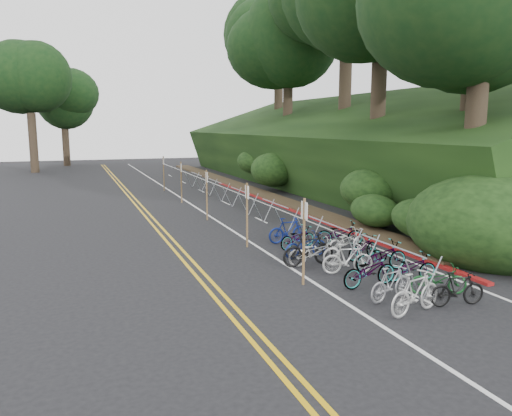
{
  "coord_description": "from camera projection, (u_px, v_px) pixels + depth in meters",
  "views": [
    {
      "loc": [
        -5.64,
        -12.73,
        4.64
      ],
      "look_at": [
        1.42,
        6.22,
        1.3
      ],
      "focal_mm": 35.0,
      "sensor_mm": 36.0,
      "label": 1
    }
  ],
  "objects": [
    {
      "name": "signposts_rest",
      "position": [
        193.0,
        185.0,
        27.39
      ],
      "size": [
        0.08,
        18.4,
        2.5
      ],
      "color": "brown",
      "rests_on": "ground"
    },
    {
      "name": "bike_rack_front",
      "position": [
        391.0,
        257.0,
        14.31
      ],
      "size": [
        1.19,
        3.05,
        1.27
      ],
      "color": "gray",
      "rests_on": "ground"
    },
    {
      "name": "bike_front",
      "position": [
        309.0,
        249.0,
        16.64
      ],
      "size": [
        0.57,
        1.9,
        1.13
      ],
      "primitive_type": "imported",
      "rotation": [
        0.0,
        0.0,
        1.59
      ],
      "color": "black",
      "rests_on": "ground"
    },
    {
      "name": "red_curb",
      "position": [
        292.0,
        210.0,
        27.52
      ],
      "size": [
        0.25,
        28.0,
        0.1
      ],
      "primitive_type": "cube",
      "color": "maroon",
      "rests_on": "ground"
    },
    {
      "name": "signpost_near",
      "position": [
        304.0,
        236.0,
        14.51
      ],
      "size": [
        0.08,
        0.4,
        2.58
      ],
      "color": "brown",
      "rests_on": "ground"
    },
    {
      "name": "tree_cluster",
      "position": [
        288.0,
        21.0,
        36.22
      ],
      "size": [
        33.07,
        54.56,
        19.51
      ],
      "color": "#2D2319",
      "rests_on": "ground"
    },
    {
      "name": "bike_racks_rest",
      "position": [
        240.0,
        196.0,
        27.38
      ],
      "size": [
        1.14,
        23.0,
        1.17
      ],
      "color": "gray",
      "rests_on": "ground"
    },
    {
      "name": "bike_valet",
      "position": [
        356.0,
        255.0,
        16.29
      ],
      "size": [
        3.27,
        9.94,
        1.09
      ],
      "color": "beige",
      "rests_on": "ground"
    },
    {
      "name": "ground",
      "position": [
        285.0,
        288.0,
        14.47
      ],
      "size": [
        120.0,
        120.0,
        0.0
      ],
      "primitive_type": "plane",
      "color": "black",
      "rests_on": "ground"
    },
    {
      "name": "road_markings",
      "position": [
        213.0,
        223.0,
        24.02
      ],
      "size": [
        7.47,
        80.0,
        0.01
      ],
      "color": "gold",
      "rests_on": "ground"
    },
    {
      "name": "embankment",
      "position": [
        343.0,
        155.0,
        36.11
      ],
      "size": [
        14.3,
        48.14,
        9.11
      ],
      "color": "black",
      "rests_on": "ground"
    }
  ]
}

